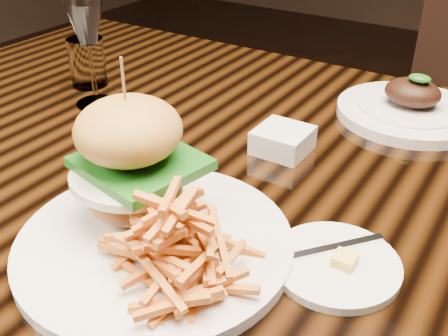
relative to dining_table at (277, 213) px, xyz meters
The scene contains 7 objects.
dining_table is the anchor object (origin of this frame).
burger_plate 0.27m from the dining_table, 99.89° to the right, with size 0.31×0.31×0.21m.
side_saucer 0.23m from the dining_table, 46.01° to the right, with size 0.14×0.14×0.02m.
ramekin 0.11m from the dining_table, 113.81° to the left, with size 0.08×0.08×0.04m, color silver.
wine_glass 0.45m from the dining_table, behind, with size 0.08×0.08×0.21m.
water_tumbler 0.48m from the dining_table, 169.42° to the left, with size 0.07×0.07×0.09m, color white.
far_dish 0.31m from the dining_table, 69.12° to the left, with size 0.24×0.24×0.08m.
Camera 1 is at (0.28, -0.58, 1.13)m, focal length 42.00 mm.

